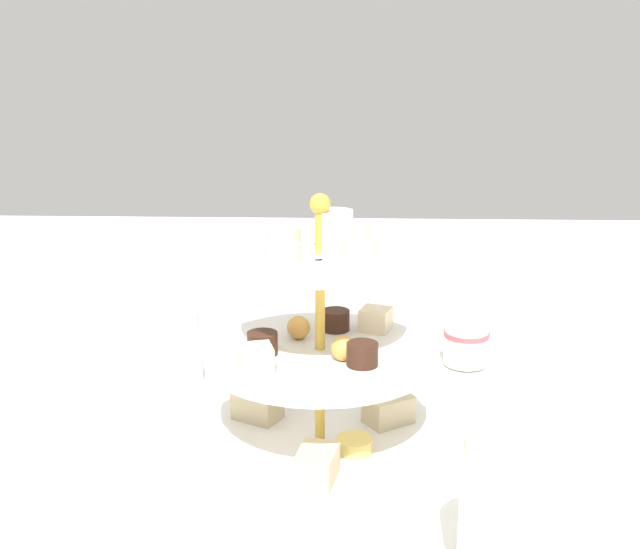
{
  "coord_description": "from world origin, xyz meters",
  "views": [
    {
      "loc": [
        0.03,
        -0.69,
        0.38
      ],
      "look_at": [
        0.0,
        0.0,
        0.18
      ],
      "focal_mm": 41.96,
      "sensor_mm": 36.0,
      "label": 1
    }
  ],
  "objects_px": {
    "water_glass_short_left": "(357,326)",
    "butter_knife_right": "(624,439)",
    "water_glass_mid_back": "(177,347)",
    "water_glass_tall_right": "(507,524)",
    "teacup_with_saucer": "(466,350)",
    "tiered_serving_stand": "(321,371)"
  },
  "relations": [
    {
      "from": "water_glass_short_left",
      "to": "butter_knife_right",
      "type": "bearing_deg",
      "value": -40.94
    },
    {
      "from": "tiered_serving_stand",
      "to": "water_glass_tall_right",
      "type": "relative_size",
      "value": 2.07
    },
    {
      "from": "water_glass_short_left",
      "to": "water_glass_mid_back",
      "type": "distance_m",
      "value": 0.25
    },
    {
      "from": "tiered_serving_stand",
      "to": "water_glass_tall_right",
      "type": "bearing_deg",
      "value": -58.61
    },
    {
      "from": "tiered_serving_stand",
      "to": "butter_knife_right",
      "type": "relative_size",
      "value": 1.65
    },
    {
      "from": "tiered_serving_stand",
      "to": "water_glass_mid_back",
      "type": "height_order",
      "value": "tiered_serving_stand"
    },
    {
      "from": "teacup_with_saucer",
      "to": "butter_knife_right",
      "type": "distance_m",
      "value": 0.24
    },
    {
      "from": "tiered_serving_stand",
      "to": "water_glass_tall_right",
      "type": "xyz_separation_m",
      "value": [
        0.14,
        -0.23,
        -0.02
      ]
    },
    {
      "from": "water_glass_tall_right",
      "to": "teacup_with_saucer",
      "type": "distance_m",
      "value": 0.45
    },
    {
      "from": "water_glass_short_left",
      "to": "butter_knife_right",
      "type": "xyz_separation_m",
      "value": [
        0.28,
        -0.24,
        -0.04
      ]
    },
    {
      "from": "teacup_with_saucer",
      "to": "water_glass_tall_right",
      "type": "bearing_deg",
      "value": -95.07
    },
    {
      "from": "water_glass_tall_right",
      "to": "teacup_with_saucer",
      "type": "height_order",
      "value": "water_glass_tall_right"
    },
    {
      "from": "butter_knife_right",
      "to": "water_glass_short_left",
      "type": "bearing_deg",
      "value": 40.49
    },
    {
      "from": "tiered_serving_stand",
      "to": "teacup_with_saucer",
      "type": "distance_m",
      "value": 0.29
    },
    {
      "from": "water_glass_short_left",
      "to": "water_glass_tall_right",
      "type": "bearing_deg",
      "value": -78.55
    },
    {
      "from": "teacup_with_saucer",
      "to": "water_glass_mid_back",
      "type": "distance_m",
      "value": 0.37
    },
    {
      "from": "water_glass_short_left",
      "to": "water_glass_mid_back",
      "type": "xyz_separation_m",
      "value": [
        -0.22,
        -0.11,
        0.01
      ]
    },
    {
      "from": "water_glass_mid_back",
      "to": "tiered_serving_stand",
      "type": "bearing_deg",
      "value": -41.22
    },
    {
      "from": "tiered_serving_stand",
      "to": "butter_knife_right",
      "type": "distance_m",
      "value": 0.33
    },
    {
      "from": "water_glass_short_left",
      "to": "teacup_with_saucer",
      "type": "bearing_deg",
      "value": -19.1
    },
    {
      "from": "water_glass_tall_right",
      "to": "water_glass_mid_back",
      "type": "distance_m",
      "value": 0.51
    },
    {
      "from": "water_glass_tall_right",
      "to": "butter_knife_right",
      "type": "bearing_deg",
      "value": 55.13
    }
  ]
}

